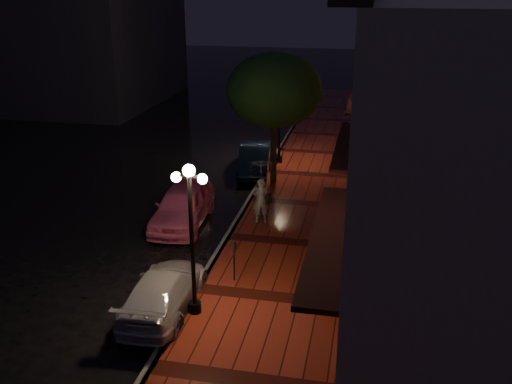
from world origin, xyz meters
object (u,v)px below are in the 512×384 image
Objects in this scene: pink_car at (183,206)px; woman_with_umbrella at (261,182)px; streetlamp_near at (192,232)px; navy_car at (255,159)px; silver_car at (164,291)px; parking_meter at (234,257)px; streetlamp_far at (279,114)px; street_tree at (274,93)px.

woman_with_umbrella reaches higher than pink_car.
streetlamp_near is 6.56m from woman_with_umbrella.
navy_car is 6.47m from woman_with_umbrella.
parking_meter is at bearing -133.15° from silver_car.
streetlamp_near is 2.65m from parking_meter.
woman_with_umbrella is at bearing -105.29° from silver_car.
navy_car is 10.83m from parking_meter.
silver_car is at bearing -93.92° from streetlamp_far.
pink_car is (-2.37, -7.97, -1.85)m from streetlamp_far.
pink_car reaches higher than silver_car.
navy_car is (-0.95, 12.67, -1.93)m from streetlamp_near.
streetlamp_near is 1.05× the size of navy_car.
street_tree reaches higher than woman_with_umbrella.
woman_with_umbrella is 1.91× the size of parking_meter.
streetlamp_near is 6.73m from pink_car.
pink_car is at bearing -109.12° from navy_car.
pink_car is at bearing -106.55° from streetlamp_far.
street_tree is 4.13m from navy_car.
street_tree is 2.37× the size of woman_with_umbrella.
streetlamp_far is 7.59m from woman_with_umbrella.
streetlamp_near is 14.00m from streetlamp_far.
street_tree reaches higher than streetlamp_near.
street_tree is (0.26, 10.99, 1.64)m from streetlamp_near.
woman_with_umbrella is (1.53, -6.19, 1.09)m from navy_car.
streetlamp_far is 12.18m from parking_meter.
silver_car is 2.44m from parking_meter.
street_tree is at bearing 88.65° from streetlamp_near.
streetlamp_near is at bearing -71.61° from pink_car.
woman_with_umbrella reaches higher than silver_car.
streetlamp_near is at bearing -90.00° from streetlamp_far.
navy_car reaches higher than silver_car.
streetlamp_near is at bearing -92.77° from navy_car.
pink_car is at bearing -78.19° from silver_car.
streetlamp_near is at bearing -85.04° from parking_meter.
streetlamp_far is at bearing -96.45° from woman_with_umbrella.
streetlamp_near is at bearing 74.11° from woman_with_umbrella.
woman_with_umbrella reaches higher than parking_meter.
streetlamp_far is at bearing 90.00° from streetlamp_near.
streetlamp_near is 12.85m from navy_car.
streetlamp_far is at bearing 94.91° from street_tree.
streetlamp_near reaches higher than parking_meter.
streetlamp_near is at bearing -91.35° from street_tree.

